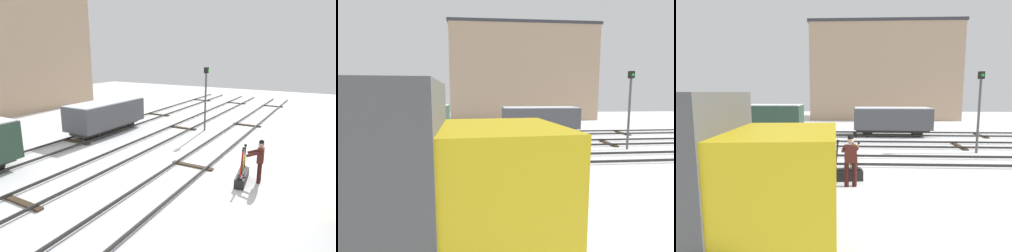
# 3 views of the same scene
# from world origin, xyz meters

# --- Properties ---
(ground_plane) EXTENTS (60.00, 60.00, 0.00)m
(ground_plane) POSITION_xyz_m (0.00, 0.00, 0.00)
(ground_plane) COLOR white
(track_main_line) EXTENTS (44.00, 1.94, 0.18)m
(track_main_line) POSITION_xyz_m (0.00, 0.00, 0.11)
(track_main_line) COLOR #2D2B28
(track_main_line) RESTS_ON ground_plane
(track_siding_near) EXTENTS (44.00, 1.94, 0.18)m
(track_siding_near) POSITION_xyz_m (0.00, 3.51, 0.11)
(track_siding_near) COLOR #2D2B28
(track_siding_near) RESTS_ON ground_plane
(track_siding_far) EXTENTS (44.00, 1.94, 0.18)m
(track_siding_far) POSITION_xyz_m (0.00, 7.23, 0.11)
(track_siding_far) COLOR #2D2B28
(track_siding_far) RESTS_ON ground_plane
(switch_lever_frame) EXTENTS (1.55, 0.56, 1.45)m
(switch_lever_frame) POSITION_xyz_m (-0.47, -2.36, 0.25)
(switch_lever_frame) COLOR black
(switch_lever_frame) RESTS_ON ground_plane
(rail_worker) EXTENTS (0.60, 0.70, 1.71)m
(rail_worker) POSITION_xyz_m (-0.14, -2.90, 0.96)
(rail_worker) COLOR #351511
(rail_worker) RESTS_ON ground_plane
(signal_post) EXTENTS (0.24, 0.32, 4.06)m
(signal_post) POSITION_xyz_m (6.14, 2.04, 2.47)
(signal_post) COLOR #4C4C4C
(signal_post) RESTS_ON ground_plane
(apartment_building) EXTENTS (16.34, 6.64, 10.54)m
(apartment_building) POSITION_xyz_m (3.21, 19.96, 5.27)
(apartment_building) COLOR tan
(apartment_building) RESTS_ON ground_plane
(freight_car_far_end) EXTENTS (5.71, 2.03, 2.18)m
(freight_car_far_end) POSITION_xyz_m (-6.65, 7.23, 1.27)
(freight_car_far_end) COLOR #2D2B28
(freight_car_far_end) RESTS_ON ground_plane
(freight_car_back_track) EXTENTS (5.30, 2.10, 1.99)m
(freight_car_back_track) POSITION_xyz_m (2.58, 7.23, 1.17)
(freight_car_back_track) COLOR #2D2B28
(freight_car_back_track) RESTS_ON ground_plane
(perched_bird_roof_left) EXTENTS (0.28, 0.24, 0.13)m
(perched_bird_roof_left) POSITION_xyz_m (8.83, 18.27, 10.60)
(perched_bird_roof_left) COLOR #514C47
(perched_bird_roof_left) RESTS_ON apartment_building
(perched_bird_roof_right) EXTENTS (0.19, 0.28, 0.13)m
(perched_bird_roof_right) POSITION_xyz_m (4.75, 20.68, 10.60)
(perched_bird_roof_right) COLOR #333338
(perched_bird_roof_right) RESTS_ON apartment_building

